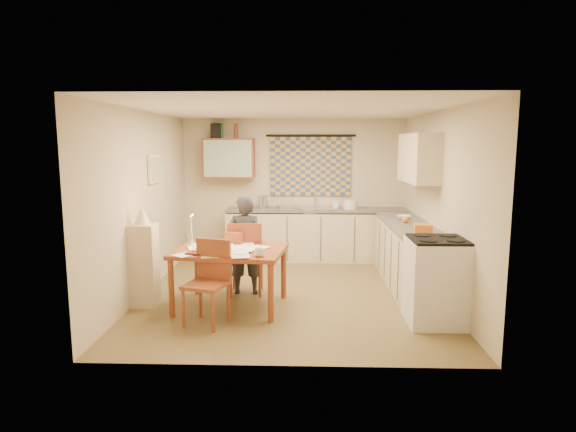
{
  "coord_description": "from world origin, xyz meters",
  "views": [
    {
      "loc": [
        0.17,
        -6.48,
        2.05
      ],
      "look_at": [
        -0.04,
        0.2,
        1.05
      ],
      "focal_mm": 30.0,
      "sensor_mm": 36.0,
      "label": 1
    }
  ],
  "objects_px": {
    "counter_back": "(320,235)",
    "dining_table": "(231,278)",
    "stove": "(436,281)",
    "shelf_stand": "(144,266)",
    "person": "(245,245)",
    "chair_far": "(246,271)",
    "counter_right": "(413,260)"
  },
  "relations": [
    {
      "from": "dining_table",
      "to": "chair_far",
      "type": "relative_size",
      "value": 1.43
    },
    {
      "from": "counter_back",
      "to": "shelf_stand",
      "type": "height_order",
      "value": "shelf_stand"
    },
    {
      "from": "dining_table",
      "to": "shelf_stand",
      "type": "relative_size",
      "value": 1.37
    },
    {
      "from": "person",
      "to": "shelf_stand",
      "type": "distance_m",
      "value": 1.35
    },
    {
      "from": "person",
      "to": "counter_back",
      "type": "bearing_deg",
      "value": -120.83
    },
    {
      "from": "counter_back",
      "to": "stove",
      "type": "distance_m",
      "value": 3.28
    },
    {
      "from": "counter_back",
      "to": "chair_far",
      "type": "height_order",
      "value": "chair_far"
    },
    {
      "from": "person",
      "to": "chair_far",
      "type": "bearing_deg",
      "value": 136.44
    },
    {
      "from": "counter_back",
      "to": "dining_table",
      "type": "distance_m",
      "value": 2.85
    },
    {
      "from": "stove",
      "to": "person",
      "type": "height_order",
      "value": "person"
    },
    {
      "from": "counter_right",
      "to": "dining_table",
      "type": "xyz_separation_m",
      "value": [
        -2.44,
        -0.71,
        -0.07
      ]
    },
    {
      "from": "shelf_stand",
      "to": "dining_table",
      "type": "bearing_deg",
      "value": -0.33
    },
    {
      "from": "counter_right",
      "to": "shelf_stand",
      "type": "bearing_deg",
      "value": -168.79
    },
    {
      "from": "dining_table",
      "to": "chair_far",
      "type": "xyz_separation_m",
      "value": [
        0.13,
        0.55,
        -0.06
      ]
    },
    {
      "from": "counter_back",
      "to": "counter_right",
      "type": "distance_m",
      "value": 2.23
    },
    {
      "from": "stove",
      "to": "chair_far",
      "type": "xyz_separation_m",
      "value": [
        -2.31,
        1.02,
        -0.18
      ]
    },
    {
      "from": "counter_right",
      "to": "person",
      "type": "height_order",
      "value": "person"
    },
    {
      "from": "counter_back",
      "to": "dining_table",
      "type": "xyz_separation_m",
      "value": [
        -1.22,
        -2.57,
        -0.07
      ]
    },
    {
      "from": "counter_back",
      "to": "person",
      "type": "relative_size",
      "value": 2.41
    },
    {
      "from": "stove",
      "to": "shelf_stand",
      "type": "height_order",
      "value": "shelf_stand"
    },
    {
      "from": "stove",
      "to": "counter_back",
      "type": "bearing_deg",
      "value": 111.91
    },
    {
      "from": "counter_back",
      "to": "chair_far",
      "type": "distance_m",
      "value": 2.3
    },
    {
      "from": "chair_far",
      "to": "shelf_stand",
      "type": "distance_m",
      "value": 1.36
    },
    {
      "from": "stove",
      "to": "chair_far",
      "type": "height_order",
      "value": "chair_far"
    },
    {
      "from": "counter_back",
      "to": "counter_right",
      "type": "bearing_deg",
      "value": -56.68
    },
    {
      "from": "stove",
      "to": "dining_table",
      "type": "height_order",
      "value": "stove"
    },
    {
      "from": "counter_back",
      "to": "shelf_stand",
      "type": "distance_m",
      "value": 3.46
    },
    {
      "from": "dining_table",
      "to": "chair_far",
      "type": "distance_m",
      "value": 0.57
    },
    {
      "from": "counter_back",
      "to": "stove",
      "type": "relative_size",
      "value": 3.31
    },
    {
      "from": "counter_right",
      "to": "shelf_stand",
      "type": "height_order",
      "value": "shelf_stand"
    },
    {
      "from": "counter_right",
      "to": "stove",
      "type": "relative_size",
      "value": 2.96
    },
    {
      "from": "counter_right",
      "to": "person",
      "type": "distance_m",
      "value": 2.34
    }
  ]
}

